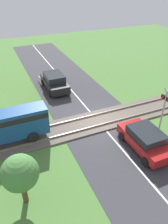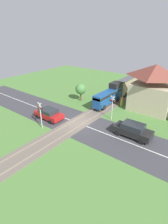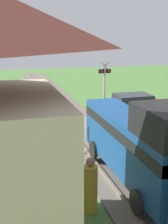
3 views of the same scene
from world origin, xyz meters
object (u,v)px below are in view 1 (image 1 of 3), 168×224
(car_near_crossing, at_px, (145,139))
(crossing_signal_east_approach, at_px, (41,90))
(car_far_side, at_px, (55,82))
(crossing_signal_west_approach, at_px, (164,105))

(car_near_crossing, height_order, crossing_signal_east_approach, crossing_signal_east_approach)
(car_near_crossing, bearing_deg, crossing_signal_east_approach, 36.60)
(car_far_side, distance_m, crossing_signal_east_approach, 4.81)
(car_near_crossing, xyz_separation_m, crossing_signal_west_approach, (1.18, -2.25, 1.42))
(crossing_signal_east_approach, bearing_deg, crossing_signal_west_approach, -127.80)
(car_near_crossing, relative_size, car_far_side, 0.95)
(car_near_crossing, distance_m, car_far_side, 11.31)
(car_far_side, bearing_deg, car_near_crossing, -165.25)
(car_near_crossing, xyz_separation_m, car_far_side, (10.94, 2.88, 0.08))
(crossing_signal_west_approach, relative_size, crossing_signal_east_approach, 1.00)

